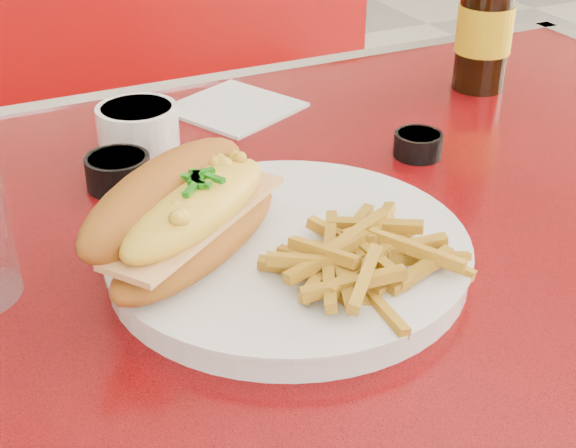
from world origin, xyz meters
name	(u,v)px	position (x,y,z in m)	size (l,w,h in m)	color
diner_table	(338,346)	(0.00, 0.00, 0.61)	(1.23, 0.83, 0.77)	red
booth_bench_far	(142,243)	(0.00, 0.81, 0.29)	(1.20, 0.51, 0.90)	#920909
dinner_plate	(288,252)	(-0.09, -0.06, 0.78)	(0.34, 0.34, 0.02)	white
mac_hoagie	(186,214)	(-0.17, -0.04, 0.83)	(0.23, 0.20, 0.09)	#A35C1A
fries_pile	(369,252)	(-0.05, -0.12, 0.81)	(0.13, 0.11, 0.04)	gold
fork	(325,200)	(-0.02, 0.00, 0.79)	(0.06, 0.16, 0.00)	#B8B7BC
gravy_ramekin	(138,126)	(-0.13, 0.23, 0.80)	(0.10, 0.10, 0.05)	white
sauce_cup_left	(118,170)	(-0.18, 0.15, 0.79)	(0.07, 0.07, 0.03)	black
sauce_cup_right	(418,144)	(0.14, 0.08, 0.78)	(0.07, 0.07, 0.03)	black
beer_bottle	(487,8)	(0.32, 0.22, 0.87)	(0.07, 0.07, 0.28)	black
paper_napkin	(234,108)	(0.01, 0.29, 0.77)	(0.13, 0.13, 0.00)	silver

